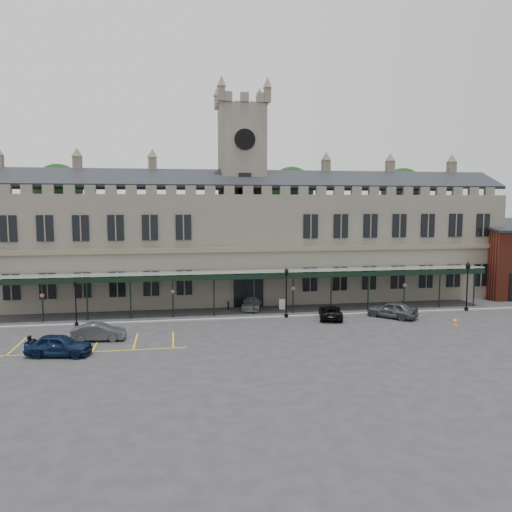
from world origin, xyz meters
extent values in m
plane|color=#29292C|center=(0.00, 0.00, 0.00)|extent=(140.00, 140.00, 0.00)
cube|color=#5D584E|center=(0.00, 16.00, 6.00)|extent=(60.00, 10.00, 12.00)
cube|color=brown|center=(0.00, 10.82, 6.20)|extent=(60.00, 0.35, 0.50)
cube|color=black|center=(0.00, 13.50, 13.80)|extent=(60.00, 4.77, 2.20)
cube|color=black|center=(0.00, 18.50, 13.80)|extent=(60.00, 4.77, 2.20)
cube|color=black|center=(0.00, 10.90, 1.90)|extent=(3.20, 0.18, 3.80)
cube|color=#5D584E|center=(0.00, 16.00, 11.00)|extent=(5.00, 5.00, 22.00)
cylinder|color=silver|center=(0.00, 13.44, 18.00)|extent=(2.20, 0.12, 2.20)
cylinder|color=black|center=(0.00, 13.37, 18.00)|extent=(2.30, 0.04, 2.30)
cube|color=black|center=(0.00, 13.44, 13.00)|extent=(1.40, 0.12, 2.80)
cube|color=#8C9E93|center=(0.00, 9.00, 4.10)|extent=(50.00, 4.00, 0.40)
cube|color=black|center=(0.00, 7.00, 3.85)|extent=(50.00, 0.18, 0.50)
cube|color=gray|center=(0.00, 5.50, 0.06)|extent=(60.00, 0.40, 0.12)
cylinder|color=#332314|center=(-22.00, 25.00, 6.00)|extent=(0.70, 0.70, 12.00)
sphere|color=black|center=(-22.00, 25.00, 13.00)|extent=(6.00, 6.00, 6.00)
cylinder|color=#332314|center=(8.00, 25.00, 6.00)|extent=(0.70, 0.70, 12.00)
sphere|color=black|center=(8.00, 25.00, 13.00)|extent=(6.00, 6.00, 6.00)
cylinder|color=#332314|center=(24.00, 25.00, 6.00)|extent=(0.70, 0.70, 12.00)
sphere|color=black|center=(24.00, 25.00, 13.00)|extent=(6.00, 6.00, 6.00)
cylinder|color=black|center=(-16.66, 5.24, 0.14)|extent=(0.33, 0.33, 0.28)
cylinder|color=black|center=(-16.66, 5.24, 1.83)|extent=(0.11, 0.11, 3.67)
cube|color=black|center=(-16.66, 5.24, 3.81)|extent=(0.26, 0.26, 0.37)
cone|color=black|center=(-16.66, 5.24, 4.13)|extent=(0.40, 0.40, 0.28)
cylinder|color=black|center=(2.88, 5.37, 0.16)|extent=(0.38, 0.38, 0.31)
cylinder|color=black|center=(2.88, 5.37, 2.10)|extent=(0.13, 0.13, 4.19)
cube|color=black|center=(2.88, 5.37, 4.35)|extent=(0.29, 0.29, 0.42)
cone|color=black|center=(2.88, 5.37, 4.72)|extent=(0.46, 0.46, 0.31)
cylinder|color=black|center=(21.97, 5.31, 0.16)|extent=(0.40, 0.40, 0.33)
cylinder|color=black|center=(21.97, 5.31, 2.20)|extent=(0.13, 0.13, 4.40)
cube|color=black|center=(21.97, 5.31, 4.56)|extent=(0.31, 0.31, 0.44)
cone|color=black|center=(21.97, 5.31, 4.94)|extent=(0.48, 0.48, 0.33)
cube|color=#FA5C07|center=(17.31, -0.30, 0.02)|extent=(0.40, 0.40, 0.04)
cone|color=#FA5C07|center=(17.31, -0.30, 0.37)|extent=(0.46, 0.46, 0.73)
cylinder|color=silver|center=(17.31, -0.30, 0.47)|extent=(0.30, 0.30, 0.10)
cylinder|color=black|center=(3.28, 9.06, 0.23)|extent=(0.05, 0.05, 0.45)
cube|color=silver|center=(3.28, 9.06, 0.55)|extent=(0.62, 0.26, 1.09)
cylinder|color=black|center=(-2.31, 9.89, 0.44)|extent=(0.16, 0.16, 0.89)
cylinder|color=black|center=(3.59, 9.86, 0.41)|extent=(0.14, 0.14, 0.81)
imported|color=#0C1934|center=(-16.18, -4.03, 0.80)|extent=(4.93, 2.70, 1.59)
imported|color=#3D4045|center=(-13.93, -0.23, 0.70)|extent=(4.33, 1.76, 1.40)
imported|color=gray|center=(0.24, 10.00, 0.66)|extent=(2.97, 4.84, 1.31)
imported|color=black|center=(7.00, 4.23, 0.64)|extent=(3.18, 4.95, 1.27)
imported|color=#3D4045|center=(13.00, 3.52, 0.81)|extent=(4.65, 4.73, 1.61)
imported|color=black|center=(-18.30, -3.69, 0.77)|extent=(0.79, 0.64, 1.54)
camera|label=1|loc=(-7.81, -41.20, 11.01)|focal=35.00mm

